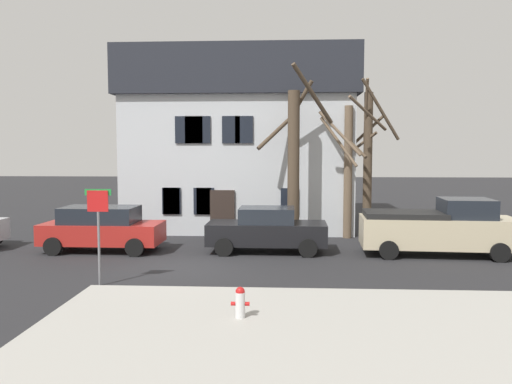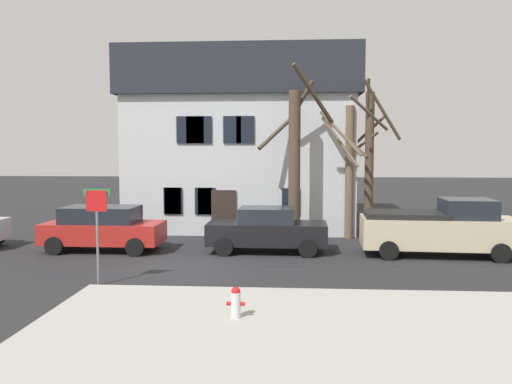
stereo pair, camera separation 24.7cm
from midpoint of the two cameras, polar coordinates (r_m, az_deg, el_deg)
ground_plane at (r=17.43m, az=-8.41°, el=-8.26°), size 120.00×120.00×0.00m
sidewalk_slab at (r=10.76m, az=5.18°, el=-16.09°), size 11.76×7.54×0.12m
building_main at (r=27.52m, az=-1.72°, el=5.70°), size 11.23×9.44×8.64m
tree_bare_near at (r=21.54m, az=3.89°, el=3.57°), size 3.22×3.22×7.23m
tree_bare_mid at (r=22.91m, az=9.99°, el=3.18°), size 2.99×2.86×6.92m
tree_bare_far at (r=23.30m, az=11.95°, el=3.40°), size 2.55×2.38×6.88m
car_red_wagon at (r=20.74m, az=-17.00°, el=-3.83°), size 4.54×2.16×1.72m
car_black_sedan at (r=19.68m, az=0.85°, el=-4.19°), size 4.53×2.11×1.71m
pickup_truck_beige at (r=20.15m, az=19.26°, el=-3.77°), size 5.66×2.47×2.11m
fire_hydrant at (r=11.80m, az=-2.37°, el=-12.05°), size 0.42×0.22×0.70m
street_sign_pole at (r=15.32m, az=-17.50°, el=-2.80°), size 0.76×0.07×2.78m
bicycle_leaning at (r=24.06m, az=-20.16°, el=-4.05°), size 1.74×0.33×1.03m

